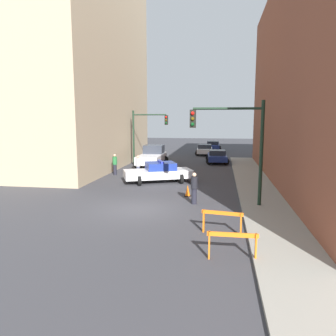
{
  "coord_description": "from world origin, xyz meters",
  "views": [
    {
      "loc": [
        3.93,
        -15.25,
        4.42
      ],
      "look_at": [
        0.5,
        5.84,
        1.2
      ],
      "focal_mm": 35.0,
      "sensor_mm": 36.0,
      "label": 1
    }
  ],
  "objects_px": {
    "traffic_light_near": "(238,137)",
    "traffic_light_far": "(145,130)",
    "parked_car_far": "(213,146)",
    "police_car": "(159,172)",
    "pedestrian_corner": "(115,164)",
    "pedestrian_sidewalk": "(194,188)",
    "barrier_front": "(232,241)",
    "white_truck": "(152,156)",
    "pedestrian_crossing": "(138,166)",
    "parked_car_mid": "(205,149)",
    "barrier_mid": "(222,218)",
    "parked_car_near": "(217,156)",
    "traffic_cone": "(188,191)"
  },
  "relations": [
    {
      "from": "barrier_mid",
      "to": "police_car",
      "type": "bearing_deg",
      "value": 113.99
    },
    {
      "from": "traffic_light_far",
      "to": "police_car",
      "type": "relative_size",
      "value": 1.03
    },
    {
      "from": "pedestrian_corner",
      "to": "barrier_mid",
      "type": "bearing_deg",
      "value": -19.07
    },
    {
      "from": "white_truck",
      "to": "pedestrian_corner",
      "type": "bearing_deg",
      "value": -109.26
    },
    {
      "from": "traffic_light_near",
      "to": "barrier_mid",
      "type": "xyz_separation_m",
      "value": [
        -0.69,
        -4.21,
        -2.91
      ]
    },
    {
      "from": "parked_car_mid",
      "to": "traffic_cone",
      "type": "distance_m",
      "value": 22.15
    },
    {
      "from": "parked_car_mid",
      "to": "parked_car_far",
      "type": "distance_m",
      "value": 6.16
    },
    {
      "from": "pedestrian_sidewalk",
      "to": "pedestrian_corner",
      "type": "bearing_deg",
      "value": -82.81
    },
    {
      "from": "traffic_light_far",
      "to": "police_car",
      "type": "xyz_separation_m",
      "value": [
        2.95,
        -8.35,
        -2.67
      ]
    },
    {
      "from": "traffic_light_far",
      "to": "pedestrian_corner",
      "type": "distance_m",
      "value": 6.46
    },
    {
      "from": "pedestrian_sidewalk",
      "to": "police_car",
      "type": "bearing_deg",
      "value": -95.66
    },
    {
      "from": "traffic_light_near",
      "to": "parked_car_far",
      "type": "xyz_separation_m",
      "value": [
        -1.93,
        30.03,
        -2.86
      ]
    },
    {
      "from": "police_car",
      "to": "pedestrian_crossing",
      "type": "bearing_deg",
      "value": 23.71
    },
    {
      "from": "parked_car_far",
      "to": "barrier_mid",
      "type": "height_order",
      "value": "parked_car_far"
    },
    {
      "from": "pedestrian_corner",
      "to": "barrier_mid",
      "type": "distance_m",
      "value": 14.96
    },
    {
      "from": "barrier_front",
      "to": "barrier_mid",
      "type": "height_order",
      "value": "same"
    },
    {
      "from": "police_car",
      "to": "barrier_mid",
      "type": "relative_size",
      "value": 3.18
    },
    {
      "from": "pedestrian_crossing",
      "to": "traffic_cone",
      "type": "height_order",
      "value": "pedestrian_crossing"
    },
    {
      "from": "traffic_light_far",
      "to": "pedestrian_corner",
      "type": "bearing_deg",
      "value": -100.34
    },
    {
      "from": "traffic_cone",
      "to": "parked_car_mid",
      "type": "bearing_deg",
      "value": 90.39
    },
    {
      "from": "parked_car_far",
      "to": "barrier_front",
      "type": "height_order",
      "value": "parked_car_far"
    },
    {
      "from": "barrier_front",
      "to": "white_truck",
      "type": "bearing_deg",
      "value": 108.73
    },
    {
      "from": "parked_car_near",
      "to": "parked_car_mid",
      "type": "distance_m",
      "value": 7.47
    },
    {
      "from": "traffic_light_far",
      "to": "parked_car_mid",
      "type": "xyz_separation_m",
      "value": [
        5.25,
        9.92,
        -2.72
      ]
    },
    {
      "from": "parked_car_far",
      "to": "parked_car_near",
      "type": "bearing_deg",
      "value": -87.33
    },
    {
      "from": "parked_car_mid",
      "to": "barrier_front",
      "type": "bearing_deg",
      "value": -87.47
    },
    {
      "from": "pedestrian_crossing",
      "to": "pedestrian_sidewalk",
      "type": "bearing_deg",
      "value": -122.53
    },
    {
      "from": "pedestrian_corner",
      "to": "police_car",
      "type": "bearing_deg",
      "value": 4.8
    },
    {
      "from": "white_truck",
      "to": "parked_car_far",
      "type": "distance_m",
      "value": 17.23
    },
    {
      "from": "police_car",
      "to": "pedestrian_sidewalk",
      "type": "distance_m",
      "value": 6.27
    },
    {
      "from": "traffic_light_near",
      "to": "pedestrian_sidewalk",
      "type": "bearing_deg",
      "value": 176.53
    },
    {
      "from": "traffic_light_near",
      "to": "parked_car_near",
      "type": "xyz_separation_m",
      "value": [
        -1.16,
        16.64,
        -2.86
      ]
    },
    {
      "from": "parked_car_far",
      "to": "police_car",
      "type": "bearing_deg",
      "value": -97.96
    },
    {
      "from": "pedestrian_corner",
      "to": "traffic_cone",
      "type": "xyz_separation_m",
      "value": [
        6.46,
        -6.38,
        -0.54
      ]
    },
    {
      "from": "parked_car_near",
      "to": "police_car",
      "type": "bearing_deg",
      "value": -113.07
    },
    {
      "from": "traffic_light_near",
      "to": "barrier_front",
      "type": "distance_m",
      "value": 7.2
    },
    {
      "from": "traffic_cone",
      "to": "pedestrian_sidewalk",
      "type": "bearing_deg",
      "value": -72.99
    },
    {
      "from": "white_truck",
      "to": "pedestrian_sidewalk",
      "type": "distance_m",
      "value": 14.44
    },
    {
      "from": "traffic_light_near",
      "to": "pedestrian_crossing",
      "type": "xyz_separation_m",
      "value": [
        -7.03,
        7.51,
        -2.67
      ]
    },
    {
      "from": "parked_car_mid",
      "to": "traffic_cone",
      "type": "xyz_separation_m",
      "value": [
        0.15,
        -22.15,
        -0.36
      ]
    },
    {
      "from": "white_truck",
      "to": "pedestrian_crossing",
      "type": "distance_m",
      "value": 6.14
    },
    {
      "from": "traffic_light_near",
      "to": "traffic_light_far",
      "type": "relative_size",
      "value": 1.0
    },
    {
      "from": "traffic_light_far",
      "to": "barrier_mid",
      "type": "relative_size",
      "value": 3.27
    },
    {
      "from": "parked_car_mid",
      "to": "pedestrian_corner",
      "type": "relative_size",
      "value": 2.63
    },
    {
      "from": "police_car",
      "to": "pedestrian_crossing",
      "type": "distance_m",
      "value": 2.69
    },
    {
      "from": "parked_car_mid",
      "to": "barrier_mid",
      "type": "height_order",
      "value": "parked_car_mid"
    },
    {
      "from": "white_truck",
      "to": "parked_car_near",
      "type": "relative_size",
      "value": 1.23
    },
    {
      "from": "parked_car_mid",
      "to": "barrier_front",
      "type": "distance_m",
      "value": 30.59
    },
    {
      "from": "traffic_light_near",
      "to": "parked_car_mid",
      "type": "xyz_separation_m",
      "value": [
        -2.78,
        23.93,
        -2.86
      ]
    },
    {
      "from": "parked_car_mid",
      "to": "barrier_front",
      "type": "relative_size",
      "value": 2.72
    }
  ]
}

